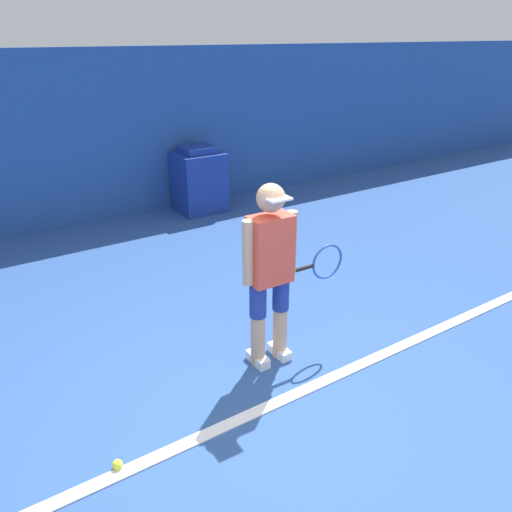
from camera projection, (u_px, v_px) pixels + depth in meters
name	position (u px, v px, depth m)	size (l,w,h in m)	color
ground_plane	(288.00, 427.00, 3.54)	(24.00, 24.00, 0.00)	#2D5193
back_wall	(75.00, 141.00, 6.85)	(24.00, 0.10, 2.39)	#234C99
court_baseline	(268.00, 407.00, 3.72)	(21.60, 0.10, 0.01)	white
tennis_player	(271.00, 269.00, 3.93)	(0.98, 0.29, 1.55)	tan
tennis_ball	(117.00, 465.00, 3.19)	(0.07, 0.07, 0.07)	#D1E533
covered_chair	(199.00, 181.00, 7.65)	(0.70, 0.63, 1.01)	navy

